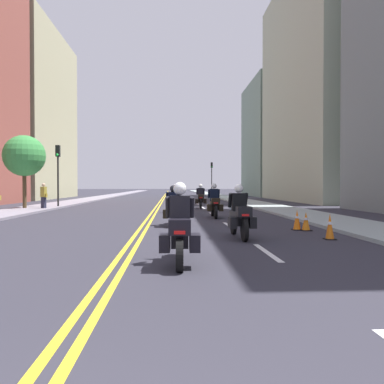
{
  "coord_description": "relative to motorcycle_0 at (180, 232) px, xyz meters",
  "views": [
    {
      "loc": [
        1.03,
        -0.79,
        1.55
      ],
      "look_at": [
        1.86,
        14.86,
        1.29
      ],
      "focal_mm": 35.89,
      "sensor_mm": 36.0,
      "label": 1
    }
  ],
  "objects": [
    {
      "name": "traffic_cone_1",
      "position": [
        4.39,
        3.28,
        -0.27
      ],
      "size": [
        0.3,
        0.3,
        0.75
      ],
      "color": "black",
      "rests_on": "ground"
    },
    {
      "name": "motorcycle_4",
      "position": [
        0.09,
        14.52,
        0.02
      ],
      "size": [
        0.78,
        2.25,
        1.66
      ],
      "rotation": [
        0.0,
        0.0,
        0.04
      ],
      "color": "black",
      "rests_on": "ground"
    },
    {
      "name": "motorcycle_0",
      "position": [
        0.0,
        0.0,
        0.0
      ],
      "size": [
        0.77,
        2.1,
        1.63
      ],
      "rotation": [
        0.0,
        0.0,
        -0.03
      ],
      "color": "black",
      "rests_on": "ground"
    },
    {
      "name": "traffic_cone_2",
      "position": [
        4.22,
        5.67,
        -0.29
      ],
      "size": [
        0.33,
        0.33,
        0.71
      ],
      "color": "black",
      "rests_on": "ground"
    },
    {
      "name": "building_right_1",
      "position": [
        15.34,
        31.05,
        10.87
      ],
      "size": [
        7.91,
        19.64,
        23.03
      ],
      "color": "#9FA98E",
      "rests_on": "ground"
    },
    {
      "name": "traffic_cone_0",
      "position": [
        4.46,
        5.45,
        -0.33
      ],
      "size": [
        0.34,
        0.34,
        0.64
      ],
      "color": "black",
      "rests_on": "ground"
    },
    {
      "name": "traffic_light_far",
      "position": [
        5.7,
        48.26,
        2.75
      ],
      "size": [
        0.28,
        0.38,
        4.96
      ],
      "color": "black",
      "rests_on": "ground"
    },
    {
      "name": "street_tree_0",
      "position": [
        -9.61,
        17.67,
        2.81
      ],
      "size": [
        2.64,
        2.64,
        4.79
      ],
      "color": "#4A3822",
      "rests_on": "ground"
    },
    {
      "name": "lane_dashes_white",
      "position": [
        2.06,
        22.29,
        -0.64
      ],
      "size": [
        0.14,
        56.4,
        0.01
      ],
      "color": "silver",
      "rests_on": "ground"
    },
    {
      "name": "sidewalk_right",
      "position": [
        6.73,
        41.29,
        -0.59
      ],
      "size": [
        2.86,
        144.0,
        0.12
      ],
      "primitive_type": "cube",
      "color": "#929F9C",
      "rests_on": "ground"
    },
    {
      "name": "centreline_yellow_inner",
      "position": [
        -1.31,
        41.29,
        -0.64
      ],
      "size": [
        0.12,
        132.0,
        0.01
      ],
      "primitive_type": "cube",
      "color": "yellow",
      "rests_on": "ground"
    },
    {
      "name": "pedestrian_1",
      "position": [
        -8.31,
        17.38,
        0.24
      ],
      "size": [
        0.5,
        0.38,
        1.72
      ],
      "rotation": [
        0.0,
        0.0,
        5.76
      ],
      "color": "#252638",
      "rests_on": "ground"
    },
    {
      "name": "ground_plane",
      "position": [
        -1.19,
        41.29,
        -0.65
      ],
      "size": [
        264.0,
        264.0,
        0.0
      ],
      "primitive_type": "plane",
      "color": "#2C2B35"
    },
    {
      "name": "motorcycle_1",
      "position": [
        1.83,
        3.66,
        0.02
      ],
      "size": [
        0.77,
        2.25,
        1.6
      ],
      "rotation": [
        0.0,
        0.0,
        0.03
      ],
      "color": "black",
      "rests_on": "ground"
    },
    {
      "name": "building_left_2",
      "position": [
        -17.39,
        40.19,
        9.46
      ],
      "size": [
        7.26,
        17.29,
        20.2
      ],
      "color": "tan",
      "rests_on": "ground"
    },
    {
      "name": "motorcycle_2",
      "position": [
        -0.1,
        7.31,
        0.0
      ],
      "size": [
        0.77,
        2.12,
        1.57
      ],
      "rotation": [
        0.0,
        0.0,
        -0.01
      ],
      "color": "black",
      "rests_on": "ground"
    },
    {
      "name": "building_right_2",
      "position": [
        15.01,
        48.73,
        7.73
      ],
      "size": [
        7.26,
        13.71,
        16.75
      ],
      "color": "gray",
      "rests_on": "ground"
    },
    {
      "name": "centreline_yellow_outer",
      "position": [
        -1.07,
        41.29,
        -0.64
      ],
      "size": [
        0.12,
        132.0,
        0.01
      ],
      "primitive_type": "cube",
      "color": "yellow",
      "rests_on": "ground"
    },
    {
      "name": "sidewalk_left",
      "position": [
        -9.1,
        41.29,
        -0.59
      ],
      "size": [
        2.86,
        144.0,
        0.12
      ],
      "primitive_type": "cube",
      "color": "gray",
      "rests_on": "ground"
    },
    {
      "name": "motorcycle_5",
      "position": [
        1.82,
        18.56,
        0.04
      ],
      "size": [
        0.78,
        2.14,
        1.67
      ],
      "rotation": [
        0.0,
        0.0,
        -0.04
      ],
      "color": "black",
      "rests_on": "ground"
    },
    {
      "name": "motorcycle_3",
      "position": [
        1.9,
        10.96,
        0.02
      ],
      "size": [
        0.77,
        2.29,
        1.67
      ],
      "rotation": [
        0.0,
        0.0,
        -0.01
      ],
      "color": "black",
      "rests_on": "ground"
    },
    {
      "name": "traffic_light_near",
      "position": [
        -8.07,
        19.69,
        2.38
      ],
      "size": [
        0.28,
        0.38,
        4.37
      ],
      "color": "black",
      "rests_on": "ground"
    }
  ]
}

